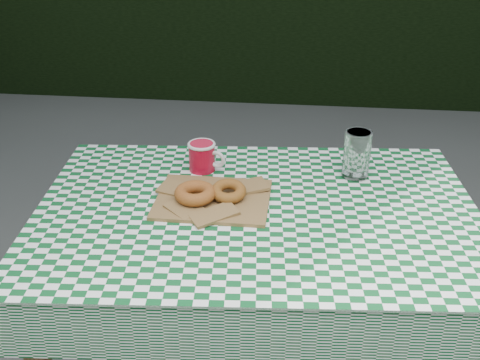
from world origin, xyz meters
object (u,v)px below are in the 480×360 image
object	(u,v)px
paper_bag	(213,198)
coffee_mug	(202,157)
drinking_glass	(357,154)
table	(255,322)

from	to	relation	value
paper_bag	coffee_mug	xyz separation A→B (m)	(-0.06, 0.18, 0.03)
paper_bag	coffee_mug	distance (m)	0.19
drinking_glass	paper_bag	bearing A→B (deg)	-154.11
table	paper_bag	bearing A→B (deg)	161.89
table	drinking_glass	bearing A→B (deg)	34.80
coffee_mug	drinking_glass	world-z (taller)	drinking_glass
table	coffee_mug	size ratio (longest dim) A/B	7.46
table	coffee_mug	bearing A→B (deg)	126.24
table	drinking_glass	distance (m)	0.56
paper_bag	drinking_glass	distance (m)	0.43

